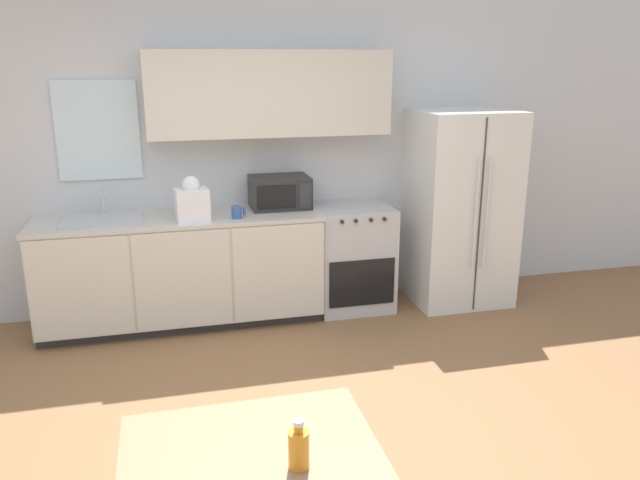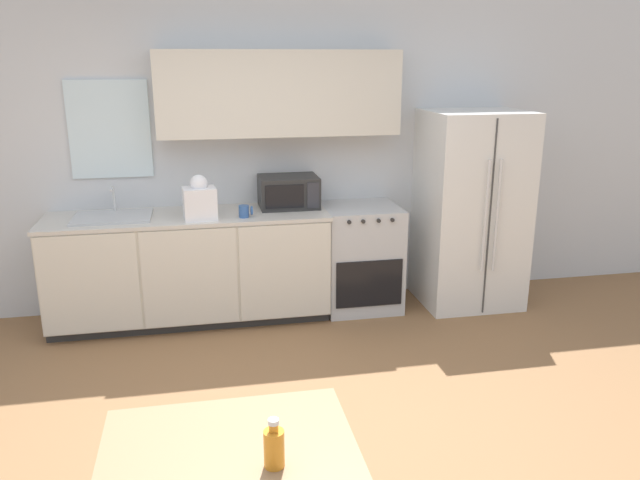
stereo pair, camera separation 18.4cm
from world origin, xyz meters
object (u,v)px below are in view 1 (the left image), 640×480
at_px(coffee_mug, 238,212).
at_px(drink_bottle, 299,448).
at_px(oven_range, 352,256).
at_px(microwave, 280,192).
at_px(refrigerator, 460,208).

bearing_deg(coffee_mug, drink_bottle, -92.63).
height_order(oven_range, microwave, microwave).
relative_size(refrigerator, coffee_mug, 15.36).
bearing_deg(microwave, refrigerator, -5.42).
height_order(oven_range, coffee_mug, coffee_mug).
relative_size(microwave, drink_bottle, 2.59).
bearing_deg(microwave, oven_range, -8.68).
bearing_deg(refrigerator, oven_range, 176.63).
xyz_separation_m(refrigerator, drink_bottle, (-2.13, -3.06, -0.06)).
height_order(refrigerator, microwave, refrigerator).
bearing_deg(drink_bottle, coffee_mug, 87.37).
distance_m(microwave, drink_bottle, 3.26).
bearing_deg(coffee_mug, oven_range, 10.97).
distance_m(oven_range, microwave, 0.86).
bearing_deg(refrigerator, microwave, 174.58).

